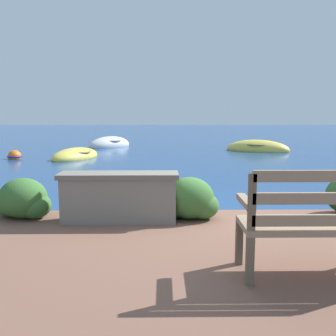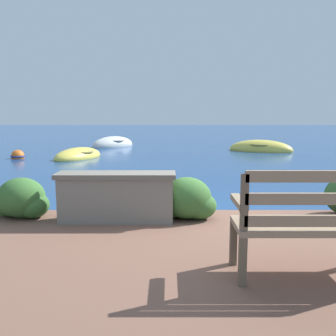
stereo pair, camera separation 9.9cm
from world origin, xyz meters
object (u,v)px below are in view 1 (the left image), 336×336
mooring_buoy (15,156)px  rowboat_far (110,145)px  park_bench (318,220)px  rowboat_mid (257,149)px  rowboat_nearest (75,157)px

mooring_buoy → rowboat_far: bearing=59.3°
park_bench → rowboat_mid: size_ratio=0.45×
park_bench → mooring_buoy: size_ratio=2.55×
rowboat_mid → mooring_buoy: rowboat_mid is taller
rowboat_nearest → rowboat_mid: 7.24m
rowboat_far → mooring_buoy: (-2.62, -4.42, 0.01)m
rowboat_nearest → rowboat_far: (0.58, 4.29, 0.01)m
park_bench → rowboat_mid: 12.44m
rowboat_mid → rowboat_nearest: bearing=-136.7°
park_bench → mooring_buoy: 11.64m
park_bench → rowboat_mid: bearing=71.4°
park_bench → rowboat_mid: park_bench is taller
rowboat_mid → rowboat_far: (-6.29, 2.02, 0.00)m
rowboat_nearest → mooring_buoy: size_ratio=5.06×
rowboat_mid → rowboat_far: size_ratio=1.15×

